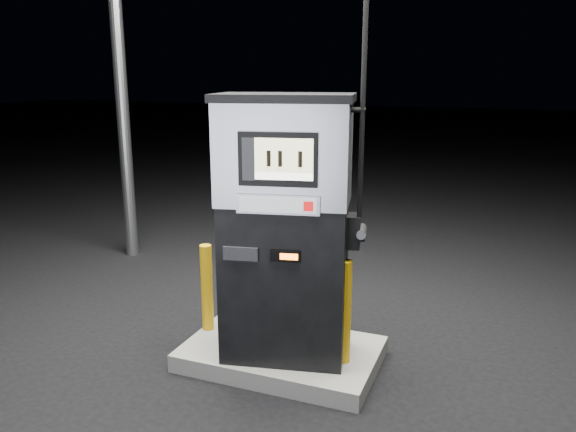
% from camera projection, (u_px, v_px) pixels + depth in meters
% --- Properties ---
extents(ground, '(80.00, 80.00, 0.00)m').
position_uv_depth(ground, '(282.00, 362.00, 4.76)').
color(ground, black).
rests_on(ground, ground).
extents(pump_island, '(1.60, 1.00, 0.15)m').
position_uv_depth(pump_island, '(282.00, 354.00, 4.74)').
color(pump_island, slate).
rests_on(pump_island, ground).
extents(fuel_dispenser, '(1.20, 0.82, 4.32)m').
position_uv_depth(fuel_dispenser, '(285.00, 227.00, 4.34)').
color(fuel_dispenser, black).
rests_on(fuel_dispenser, pump_island).
extents(bollard_left, '(0.14, 0.14, 0.78)m').
position_uv_depth(bollard_left, '(207.00, 288.00, 4.95)').
color(bollard_left, '#E7A60C').
rests_on(bollard_left, pump_island).
extents(bollard_right, '(0.12, 0.12, 0.84)m').
position_uv_depth(bollard_right, '(344.00, 312.00, 4.37)').
color(bollard_right, '#E7A60C').
rests_on(bollard_right, pump_island).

